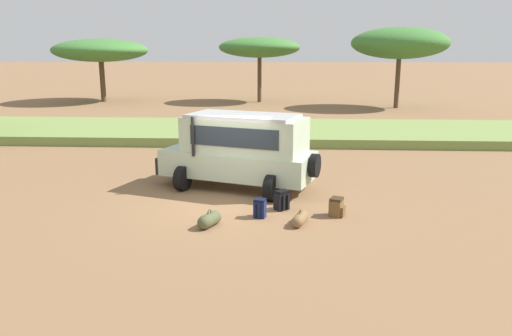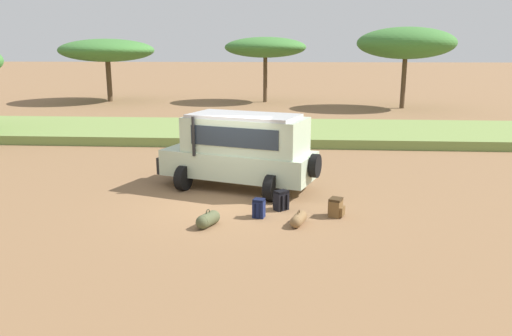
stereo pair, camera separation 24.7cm
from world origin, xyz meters
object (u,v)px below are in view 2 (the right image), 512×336
backpack_beside_front_wheel (259,208)px  acacia_tree_centre_back (265,48)px  backpack_cluster_center (336,208)px  duffel_bag_soft_canvas (299,219)px  backpack_near_rear_wheel (281,200)px  duffel_bag_low_black_case (208,219)px  acacia_tree_right_mid (406,43)px  safari_vehicle (241,149)px  acacia_tree_left_mid (107,50)px

backpack_beside_front_wheel → acacia_tree_centre_back: (-1.43, 30.16, 4.31)m
backpack_cluster_center → duffel_bag_soft_canvas: size_ratio=0.63×
backpack_near_rear_wheel → duffel_bag_low_black_case: (-1.85, -1.47, -0.10)m
backpack_cluster_center → backpack_near_rear_wheel: (-1.51, 0.47, 0.02)m
backpack_beside_front_wheel → acacia_tree_right_mid: acacia_tree_right_mid is taller
safari_vehicle → duffel_bag_low_black_case: size_ratio=6.80×
duffel_bag_low_black_case → acacia_tree_right_mid: bearing=68.6°
acacia_tree_left_mid → acacia_tree_centre_back: size_ratio=1.20×
duffel_bag_low_black_case → acacia_tree_centre_back: size_ratio=0.12×
duffel_bag_soft_canvas → safari_vehicle: bearing=118.1°
backpack_beside_front_wheel → acacia_tree_left_mid: 33.48m
acacia_tree_left_mid → acacia_tree_centre_back: bearing=1.9°
acacia_tree_right_mid → duffel_bag_low_black_case: bearing=-111.4°
safari_vehicle → acacia_tree_centre_back: acacia_tree_centre_back is taller
acacia_tree_left_mid → acacia_tree_centre_back: acacia_tree_centre_back is taller
backpack_cluster_center → backpack_near_rear_wheel: size_ratio=0.91×
duffel_bag_low_black_case → backpack_cluster_center: bearing=16.5°
acacia_tree_centre_back → duffel_bag_soft_canvas: bearing=-85.3°
acacia_tree_left_mid → backpack_near_rear_wheel: bearing=-61.9°
duffel_bag_soft_canvas → backpack_cluster_center: bearing=35.3°
safari_vehicle → acacia_tree_left_mid: 30.45m
duffel_bag_low_black_case → backpack_beside_front_wheel: bearing=31.8°
backpack_cluster_center → acacia_tree_right_mid: size_ratio=0.07×
duffel_bag_soft_canvas → acacia_tree_centre_back: bearing=94.7°
backpack_beside_front_wheel → acacia_tree_left_mid: bearing=116.7°
backpack_near_rear_wheel → acacia_tree_centre_back: bearing=93.9°
acacia_tree_left_mid → acacia_tree_right_mid: bearing=-8.0°
backpack_beside_front_wheel → duffel_bag_soft_canvas: 1.19m
backpack_near_rear_wheel → acacia_tree_centre_back: size_ratio=0.08×
backpack_cluster_center → acacia_tree_left_mid: size_ratio=0.06×
safari_vehicle → acacia_tree_centre_back: (-0.67, 27.24, 3.27)m
backpack_cluster_center → safari_vehicle: bearing=136.5°
acacia_tree_left_mid → duffel_bag_low_black_case: bearing=-65.9°
acacia_tree_right_mid → backpack_cluster_center: bearing=-105.5°
backpack_near_rear_wheel → duffel_bag_soft_canvas: (0.49, -1.20, -0.12)m
backpack_near_rear_wheel → acacia_tree_right_mid: acacia_tree_right_mid is taller
backpack_near_rear_wheel → backpack_cluster_center: bearing=-17.4°
backpack_beside_front_wheel → duffel_bag_low_black_case: backpack_beside_front_wheel is taller
backpack_beside_front_wheel → acacia_tree_left_mid: acacia_tree_left_mid is taller
acacia_tree_left_mid → acacia_tree_centre_back: 13.49m
duffel_bag_low_black_case → acacia_tree_right_mid: 29.45m
backpack_beside_front_wheel → acacia_tree_centre_back: 30.50m
duffel_bag_low_black_case → duffel_bag_soft_canvas: 2.35m
duffel_bag_soft_canvas → acacia_tree_centre_back: 31.09m
backpack_cluster_center → duffel_bag_low_black_case: size_ratio=0.65×
safari_vehicle → acacia_tree_right_mid: acacia_tree_right_mid is taller
acacia_tree_left_mid → acacia_tree_right_mid: (24.24, -3.41, 0.55)m
backpack_near_rear_wheel → acacia_tree_left_mid: 33.14m
backpack_cluster_center → acacia_tree_right_mid: acacia_tree_right_mid is taller
backpack_near_rear_wheel → acacia_tree_right_mid: 27.44m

